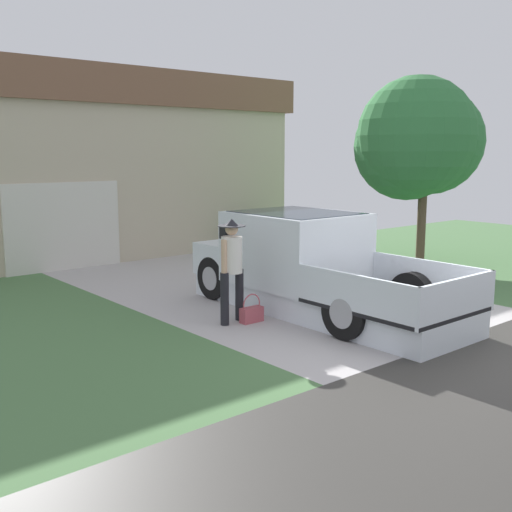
% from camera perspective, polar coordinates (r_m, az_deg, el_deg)
% --- Properties ---
extents(pickup_truck, '(2.01, 5.16, 1.68)m').
position_cam_1_polar(pickup_truck, '(10.71, 4.46, -0.87)').
color(pickup_truck, silver).
rests_on(pickup_truck, ground).
extents(person_with_hat, '(0.50, 0.44, 1.68)m').
position_cam_1_polar(person_with_hat, '(9.70, -2.27, -0.58)').
color(person_with_hat, black).
rests_on(person_with_hat, ground).
extents(handbag, '(0.39, 0.16, 0.47)m').
position_cam_1_polar(handbag, '(9.89, -0.41, -5.38)').
color(handbag, '#B24C56').
rests_on(handbag, ground).
extents(house_with_garage, '(11.15, 7.15, 4.78)m').
position_cam_1_polar(house_with_garage, '(18.54, -17.30, 8.32)').
color(house_with_garage, '#BDAF97').
rests_on(house_with_garage, ground).
extents(front_yard_tree, '(3.22, 3.01, 4.52)m').
position_cam_1_polar(front_yard_tree, '(15.46, 14.89, 10.36)').
color(front_yard_tree, brown).
rests_on(front_yard_tree, ground).
extents(wheeled_trash_bin, '(0.60, 0.72, 1.02)m').
position_cam_1_polar(wheeled_trash_bin, '(17.04, 0.72, 2.38)').
color(wheeled_trash_bin, '#286B38').
rests_on(wheeled_trash_bin, ground).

